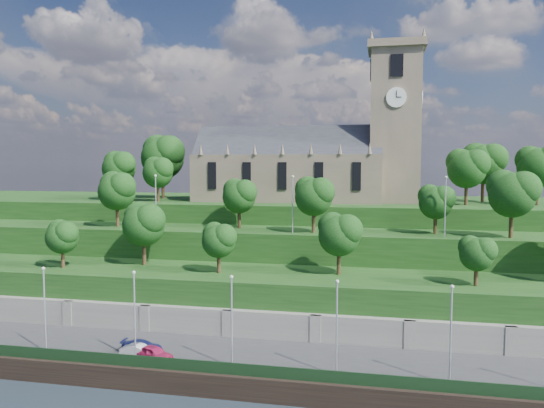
% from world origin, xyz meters
% --- Properties ---
extents(ground, '(320.00, 320.00, 0.00)m').
position_xyz_m(ground, '(0.00, 0.00, 0.00)').
color(ground, '#1C232D').
rests_on(ground, ground).
extents(promenade, '(160.00, 12.00, 2.00)m').
position_xyz_m(promenade, '(0.00, 6.00, 1.00)').
color(promenade, '#2D2D30').
rests_on(promenade, ground).
extents(quay_wall, '(160.00, 0.50, 2.20)m').
position_xyz_m(quay_wall, '(0.00, -0.05, 1.10)').
color(quay_wall, black).
rests_on(quay_wall, ground).
extents(fence, '(160.00, 0.10, 1.20)m').
position_xyz_m(fence, '(0.00, 0.60, 2.60)').
color(fence, '#163218').
rests_on(fence, promenade).
extents(retaining_wall, '(160.00, 2.10, 5.00)m').
position_xyz_m(retaining_wall, '(0.00, 11.97, 2.50)').
color(retaining_wall, slate).
rests_on(retaining_wall, ground).
extents(embankment_lower, '(160.00, 12.00, 8.00)m').
position_xyz_m(embankment_lower, '(0.00, 18.00, 4.00)').
color(embankment_lower, '#173A13').
rests_on(embankment_lower, ground).
extents(embankment_upper, '(160.00, 10.00, 12.00)m').
position_xyz_m(embankment_upper, '(0.00, 29.00, 6.00)').
color(embankment_upper, '#173A13').
rests_on(embankment_upper, ground).
extents(hilltop, '(160.00, 32.00, 15.00)m').
position_xyz_m(hilltop, '(0.00, 50.00, 7.50)').
color(hilltop, '#173A13').
rests_on(hilltop, ground).
extents(church, '(38.60, 12.35, 27.60)m').
position_xyz_m(church, '(0.79, 45.98, 22.52)').
color(church, brown).
rests_on(church, hilltop).
extents(trees_lower, '(67.33, 8.92, 8.41)m').
position_xyz_m(trees_lower, '(2.28, 18.73, 13.12)').
color(trees_lower, '#312213').
rests_on(trees_lower, embankment_lower).
extents(trees_upper, '(61.70, 8.39, 8.76)m').
position_xyz_m(trees_upper, '(2.84, 27.98, 17.44)').
color(trees_upper, '#312213').
rests_on(trees_upper, embankment_upper).
extents(trees_hilltop, '(76.56, 15.96, 11.95)m').
position_xyz_m(trees_hilltop, '(-1.33, 45.55, 21.83)').
color(trees_hilltop, '#312213').
rests_on(trees_hilltop, hilltop).
extents(lamp_posts_promenade, '(60.36, 0.36, 9.00)m').
position_xyz_m(lamp_posts_promenade, '(-2.00, 2.50, 7.12)').
color(lamp_posts_promenade, '#B2B2B7').
rests_on(lamp_posts_promenade, promenade).
extents(lamp_posts_upper, '(40.36, 0.36, 7.95)m').
position_xyz_m(lamp_posts_upper, '(0.00, 26.00, 16.59)').
color(lamp_posts_upper, '#B2B2B7').
rests_on(lamp_posts_upper, embankment_upper).
extents(car_left, '(4.54, 3.04, 1.44)m').
position_xyz_m(car_left, '(-10.09, 2.65, 2.72)').
color(car_left, '#A41B4A').
rests_on(car_left, promenade).
extents(car_middle, '(3.98, 1.51, 1.30)m').
position_xyz_m(car_middle, '(-11.86, 3.13, 2.65)').
color(car_middle, '#AAAAAF').
rests_on(car_middle, promenade).
extents(car_right, '(4.33, 1.91, 1.24)m').
position_xyz_m(car_right, '(-12.27, 4.56, 2.62)').
color(car_right, '#171D52').
rests_on(car_right, promenade).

